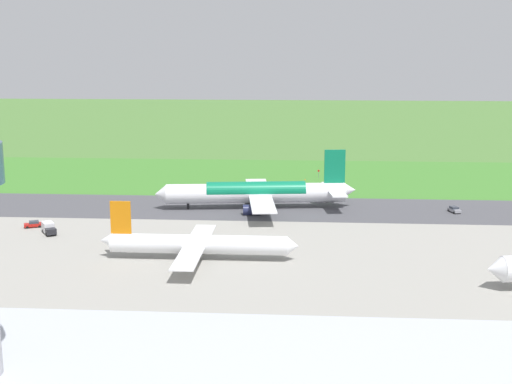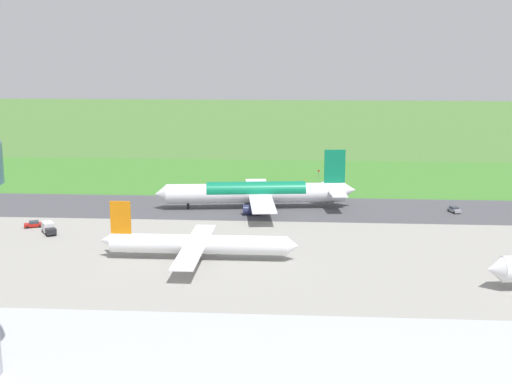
% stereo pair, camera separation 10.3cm
% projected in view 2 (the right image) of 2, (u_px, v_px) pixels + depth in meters
% --- Properties ---
extents(ground_plane, '(800.00, 800.00, 0.00)m').
position_uv_depth(ground_plane, '(268.00, 209.00, 187.82)').
color(ground_plane, '#477233').
extents(runway_asphalt, '(600.00, 28.80, 0.06)m').
position_uv_depth(runway_asphalt, '(268.00, 208.00, 187.82)').
color(runway_asphalt, '#47474C').
rests_on(runway_asphalt, ground).
extents(apron_concrete, '(440.00, 110.00, 0.05)m').
position_uv_depth(apron_concrete, '(254.00, 268.00, 137.04)').
color(apron_concrete, gray).
rests_on(apron_concrete, ground).
extents(grass_verge_foreground, '(600.00, 80.00, 0.04)m').
position_uv_depth(grass_verge_foreground, '(275.00, 179.00, 229.53)').
color(grass_verge_foreground, '#3C782B').
rests_on(grass_verge_foreground, ground).
extents(airliner_main, '(54.12, 44.40, 15.88)m').
position_uv_depth(airliner_main, '(257.00, 193.00, 187.18)').
color(airliner_main, white).
rests_on(airliner_main, ground).
extents(airliner_parked_mid, '(40.70, 33.20, 11.92)m').
position_uv_depth(airliner_parked_mid, '(197.00, 244.00, 142.18)').
color(airliner_parked_mid, white).
rests_on(airliner_parked_mid, ground).
extents(service_car_followme, '(3.00, 4.55, 1.62)m').
position_uv_depth(service_car_followme, '(454.00, 210.00, 182.95)').
color(service_car_followme, gray).
rests_on(service_car_followme, ground).
extents(service_truck_fuel, '(5.04, 6.09, 2.65)m').
position_uv_depth(service_truck_fuel, '(49.00, 228.00, 161.97)').
color(service_truck_fuel, black).
rests_on(service_truck_fuel, ground).
extents(service_car_ops, '(4.57, 3.35, 1.62)m').
position_uv_depth(service_car_ops, '(33.00, 224.00, 167.83)').
color(service_car_ops, '#B21914').
rests_on(service_car_ops, ground).
extents(no_stopping_sign, '(0.60, 0.10, 2.77)m').
position_uv_depth(no_stopping_sign, '(319.00, 173.00, 231.40)').
color(no_stopping_sign, slate).
rests_on(no_stopping_sign, ground).
extents(traffic_cone_orange, '(0.40, 0.40, 0.55)m').
position_uv_depth(traffic_cone_orange, '(305.00, 179.00, 227.94)').
color(traffic_cone_orange, orange).
rests_on(traffic_cone_orange, ground).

